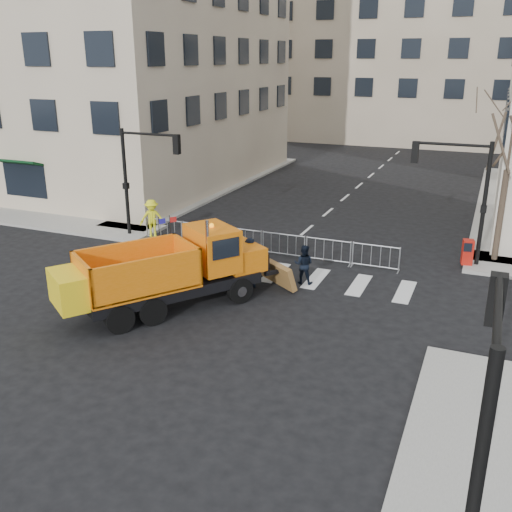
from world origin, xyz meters
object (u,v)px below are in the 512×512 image
at_px(cop_b, 304,264).
at_px(cop_a, 249,263).
at_px(plow_truck, 166,270).
at_px(newspaper_box, 467,252).
at_px(worker, 152,218).
at_px(cop_c, 241,262).

bearing_deg(cop_b, cop_a, 27.94).
relative_size(plow_truck, newspaper_box, 7.64).
bearing_deg(worker, cop_a, -61.94).
height_order(plow_truck, cop_c, plow_truck).
bearing_deg(cop_c, cop_b, 170.16).
distance_m(plow_truck, newspaper_box, 13.05).
xyz_separation_m(cop_b, newspaper_box, (5.93, 4.46, -0.10)).
bearing_deg(cop_c, worker, -63.70).
distance_m(cop_a, cop_b, 2.23).
relative_size(cop_a, worker, 1.10).
bearing_deg(cop_a, worker, -71.49).
xyz_separation_m(worker, newspaper_box, (14.71, 1.78, -0.39)).
xyz_separation_m(plow_truck, newspaper_box, (9.67, 8.73, -0.79)).
bearing_deg(plow_truck, cop_b, -6.28).
xyz_separation_m(plow_truck, cop_c, (1.47, 3.24, -0.55)).
relative_size(cop_b, cop_c, 0.85).
distance_m(cop_c, newspaper_box, 9.87).
bearing_deg(cop_a, cop_c, -71.16).
bearing_deg(newspaper_box, cop_c, -157.51).
height_order(cop_b, cop_c, cop_c).
distance_m(cop_a, cop_c, 0.53).
relative_size(plow_truck, cop_b, 5.23).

